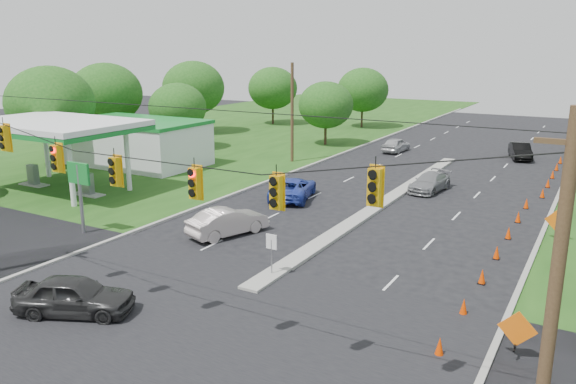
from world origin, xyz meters
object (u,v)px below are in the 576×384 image
Objects in this scene: gas_station at (125,139)px; white_sedan at (228,222)px; black_sedan at (74,296)px; blue_pickup at (293,188)px.

gas_station reaches higher than white_sedan.
black_sedan is at bearing 112.67° from white_sedan.
blue_pickup is at bearing -5.30° from gas_station.
white_sedan is (-0.51, 10.95, -0.01)m from black_sedan.
blue_pickup is (-1.23, 19.65, -0.04)m from black_sedan.
blue_pickup is (17.66, -1.64, -1.83)m from gas_station.
gas_station reaches higher than black_sedan.
gas_station is 4.28× the size of black_sedan.
white_sedan reaches higher than blue_pickup.
white_sedan is at bearing 78.85° from blue_pickup.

